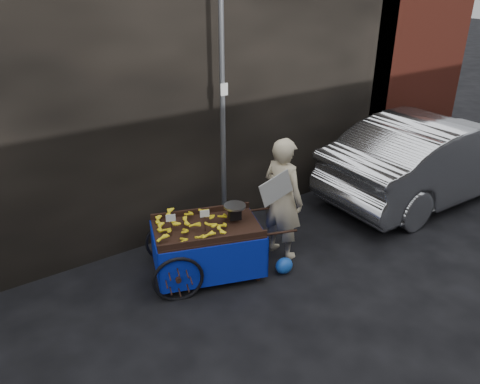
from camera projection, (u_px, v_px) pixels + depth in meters
ground at (255, 272)px, 6.82m from camera, size 80.00×80.00×0.00m
building_wall at (185, 68)px, 7.88m from camera, size 13.50×2.00×5.00m
street_pole at (223, 115)px, 7.08m from camera, size 0.12×0.10×4.00m
banana_cart at (204, 233)px, 6.51m from camera, size 2.22×1.51×1.11m
vendor at (283, 199)px, 6.88m from camera, size 0.88×0.76×1.88m
plastic_bag at (284, 266)px, 6.76m from camera, size 0.27×0.22×0.24m
parked_car at (437, 156)px, 8.86m from camera, size 4.88×1.80×1.59m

